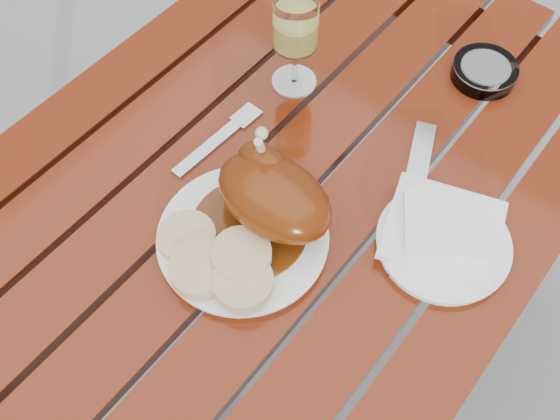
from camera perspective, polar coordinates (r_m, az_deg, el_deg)
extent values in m
plane|color=slate|center=(1.64, 0.17, -11.67)|extent=(60.00, 60.00, 0.00)
cube|color=maroon|center=(1.29, 0.21, -5.99)|extent=(0.80, 1.20, 0.75)
cylinder|color=white|center=(0.90, -3.40, -2.59)|extent=(0.31, 0.31, 0.02)
cylinder|color=#542409|center=(0.89, -2.81, -1.63)|extent=(0.17, 0.17, 0.00)
ellipsoid|color=#702C08|center=(0.87, -0.54, 1.20)|extent=(0.18, 0.12, 0.09)
ellipsoid|color=#702C08|center=(0.88, -1.54, 4.10)|extent=(0.08, 0.06, 0.07)
cylinder|color=#C6B28C|center=(0.87, -1.62, 5.26)|extent=(0.02, 0.04, 0.09)
cylinder|color=tan|center=(0.89, -8.51, -2.54)|extent=(0.08, 0.08, 0.02)
cylinder|color=tan|center=(0.86, -7.38, -5.34)|extent=(0.08, 0.08, 0.02)
cylinder|color=tan|center=(0.84, -3.42, -6.56)|extent=(0.08, 0.08, 0.02)
cylinder|color=tan|center=(0.85, -3.53, -4.11)|extent=(0.08, 0.08, 0.02)
cylinder|color=#E6E168|center=(1.02, 1.39, 15.03)|extent=(0.09, 0.09, 0.18)
cylinder|color=white|center=(0.92, 14.68, -2.98)|extent=(0.24, 0.24, 0.02)
cube|color=white|center=(0.92, 14.66, -1.77)|extent=(0.20, 0.19, 0.01)
cylinder|color=#B2B7BC|center=(1.14, 18.17, 11.94)|extent=(0.11, 0.11, 0.03)
cube|color=gray|center=(1.00, -6.07, 6.11)|extent=(0.03, 0.17, 0.01)
cube|color=gray|center=(0.95, 11.81, 0.36)|extent=(0.12, 0.23, 0.01)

